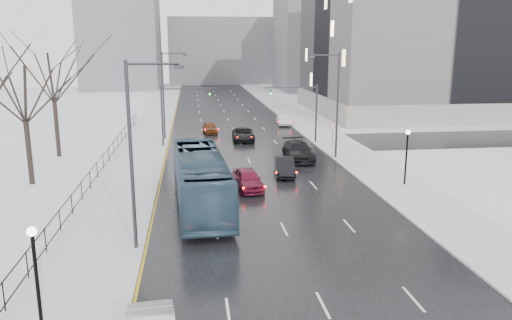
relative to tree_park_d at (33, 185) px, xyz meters
name	(u,v)px	position (x,y,z in m)	size (l,w,h in m)	color
road	(232,127)	(17.80, 26.00, 0.02)	(16.00, 150.00, 0.04)	black
cross_road	(241,145)	(17.80, 14.00, 0.02)	(130.00, 10.00, 0.04)	black
sidewalk_left	(152,128)	(7.30, 26.00, 0.08)	(5.00, 150.00, 0.16)	silver
sidewalk_right	(309,125)	(28.30, 26.00, 0.08)	(5.00, 150.00, 0.16)	silver
park_strip	(76,130)	(-2.20, 26.00, 0.06)	(14.00, 150.00, 0.12)	white
tree_park_d	(33,185)	(0.00, 0.00, 0.00)	(8.75, 8.75, 12.50)	black
tree_park_e	(59,157)	(-0.40, 10.00, 0.00)	(9.45, 9.45, 13.50)	black
iron_fence	(85,186)	(4.80, -4.00, 0.91)	(0.06, 70.00, 1.30)	black
streetlight_r_mid	(335,100)	(25.97, 6.00, 5.62)	(2.95, 0.25, 10.00)	#2D2D33
streetlight_l_near	(135,147)	(9.63, -14.00, 5.62)	(2.95, 0.25, 10.00)	#2D2D33
streetlight_l_far	(165,91)	(9.63, 18.00, 5.62)	(2.95, 0.25, 10.00)	#2D2D33
lamppost_l	(35,266)	(6.80, -22.00, 2.94)	(0.36, 0.36, 4.28)	black
lamppost_r_mid	(407,149)	(28.80, -4.00, 2.94)	(0.36, 0.36, 4.28)	black
mast_signal_right	(307,106)	(25.13, 14.00, 4.11)	(6.10, 0.33, 6.50)	#2D2D33
mast_signal_left	(172,109)	(10.47, 14.00, 4.11)	(6.10, 0.33, 6.50)	#2D2D33
no_uturn_sign	(333,128)	(27.00, 10.00, 2.30)	(0.60, 0.06, 2.70)	#2D2D33
civic_building	(443,42)	(52.80, 38.00, 11.21)	(41.00, 31.00, 24.80)	gray
bldg_far_right	(328,44)	(45.80, 81.00, 11.00)	(24.00, 20.00, 22.00)	slate
bldg_far_left	(121,31)	(-4.20, 91.00, 14.00)	(18.00, 22.00, 28.00)	slate
bldg_far_center	(223,51)	(21.80, 106.00, 9.00)	(30.00, 18.00, 18.00)	slate
bus	(200,180)	(13.00, -7.16, 1.92)	(3.16, 13.52, 3.76)	#334D63
sedan_center_near	(248,179)	(16.60, -3.39, 0.82)	(1.84, 4.58, 1.56)	maroon
sedan_right_near	(284,166)	(20.12, 0.37, 0.78)	(1.57, 4.49, 1.48)	black
sedan_right_cross	(243,134)	(18.30, 16.23, 0.75)	(2.37, 5.14, 1.43)	black
sedan_right_far	(298,151)	(22.49, 5.86, 0.90)	(2.41, 5.94, 1.72)	black
sedan_center_far	(210,128)	(14.71, 21.81, 0.72)	(1.60, 3.96, 1.35)	#643111
sedan_right_distant	(283,120)	(24.87, 26.89, 0.77)	(1.54, 4.40, 1.45)	silver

